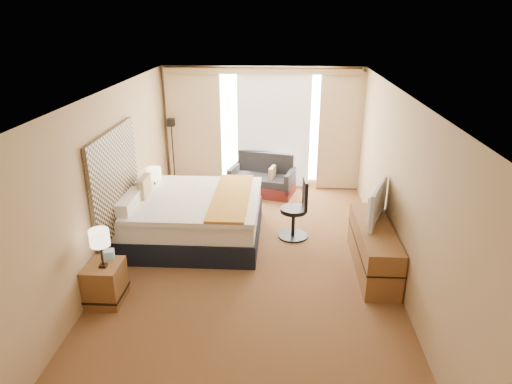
# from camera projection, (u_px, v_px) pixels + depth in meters

# --- Properties ---
(floor) EXTENTS (4.20, 7.00, 0.02)m
(floor) POSITION_uv_depth(u_px,v_px,m) (251.00, 265.00, 7.02)
(floor) COLOR #552618
(floor) RESTS_ON ground
(ceiling) EXTENTS (4.20, 7.00, 0.02)m
(ceiling) POSITION_uv_depth(u_px,v_px,m) (250.00, 94.00, 6.07)
(ceiling) COLOR silver
(ceiling) RESTS_ON wall_back
(wall_back) EXTENTS (4.20, 0.02, 2.60)m
(wall_back) POSITION_uv_depth(u_px,v_px,m) (262.00, 128.00, 9.79)
(wall_back) COLOR tan
(wall_back) RESTS_ON ground
(wall_front) EXTENTS (4.20, 0.02, 2.60)m
(wall_front) POSITION_uv_depth(u_px,v_px,m) (217.00, 356.00, 3.29)
(wall_front) COLOR tan
(wall_front) RESTS_ON ground
(wall_left) EXTENTS (0.02, 7.00, 2.60)m
(wall_left) POSITION_uv_depth(u_px,v_px,m) (108.00, 183.00, 6.66)
(wall_left) COLOR tan
(wall_left) RESTS_ON ground
(wall_right) EXTENTS (0.02, 7.00, 2.60)m
(wall_right) POSITION_uv_depth(u_px,v_px,m) (399.00, 189.00, 6.43)
(wall_right) COLOR tan
(wall_right) RESTS_ON ground
(headboard) EXTENTS (0.06, 1.85, 1.50)m
(headboard) POSITION_uv_depth(u_px,v_px,m) (115.00, 179.00, 6.85)
(headboard) COLOR black
(headboard) RESTS_ON wall_left
(nightstand_left) EXTENTS (0.45, 0.52, 0.55)m
(nightstand_left) POSITION_uv_depth(u_px,v_px,m) (105.00, 283.00, 6.05)
(nightstand_left) COLOR brown
(nightstand_left) RESTS_ON floor
(nightstand_right) EXTENTS (0.45, 0.52, 0.55)m
(nightstand_right) POSITION_uv_depth(u_px,v_px,m) (155.00, 208.00, 8.37)
(nightstand_right) COLOR brown
(nightstand_right) RESTS_ON floor
(media_dresser) EXTENTS (0.50, 1.80, 0.70)m
(media_dresser) POSITION_uv_depth(u_px,v_px,m) (373.00, 248.00, 6.79)
(media_dresser) COLOR brown
(media_dresser) RESTS_ON floor
(window) EXTENTS (2.30, 0.02, 2.30)m
(window) POSITION_uv_depth(u_px,v_px,m) (274.00, 128.00, 9.75)
(window) COLOR white
(window) RESTS_ON wall_back
(curtains) EXTENTS (4.12, 0.19, 2.56)m
(curtains) POSITION_uv_depth(u_px,v_px,m) (262.00, 124.00, 9.65)
(curtains) COLOR #CEB391
(curtains) RESTS_ON floor
(bed) EXTENTS (2.25, 2.06, 1.09)m
(bed) POSITION_uv_depth(u_px,v_px,m) (192.00, 216.00, 7.72)
(bed) COLOR black
(bed) RESTS_ON floor
(loveseat) EXTENTS (1.47, 1.02, 0.83)m
(loveseat) POSITION_uv_depth(u_px,v_px,m) (263.00, 180.00, 9.74)
(loveseat) COLOR #5B1B1A
(loveseat) RESTS_ON floor
(floor_lamp) EXTENTS (0.20, 0.20, 1.55)m
(floor_lamp) POSITION_uv_depth(u_px,v_px,m) (172.00, 140.00, 9.68)
(floor_lamp) COLOR black
(floor_lamp) RESTS_ON floor
(desk_chair) EXTENTS (0.51, 0.51, 1.05)m
(desk_chair) POSITION_uv_depth(u_px,v_px,m) (297.00, 212.00, 7.73)
(desk_chair) COLOR black
(desk_chair) RESTS_ON floor
(lamp_left) EXTENTS (0.25, 0.25, 0.53)m
(lamp_left) POSITION_uv_depth(u_px,v_px,m) (99.00, 239.00, 5.75)
(lamp_left) COLOR black
(lamp_left) RESTS_ON nightstand_left
(lamp_right) EXTENTS (0.25, 0.25, 0.53)m
(lamp_right) POSITION_uv_depth(u_px,v_px,m) (154.00, 174.00, 8.05)
(lamp_right) COLOR black
(lamp_right) RESTS_ON nightstand_right
(tissue_box) EXTENTS (0.16, 0.16, 0.12)m
(tissue_box) POSITION_uv_depth(u_px,v_px,m) (109.00, 254.00, 6.08)
(tissue_box) COLOR #99D1EC
(tissue_box) RESTS_ON nightstand_left
(telephone) EXTENTS (0.20, 0.17, 0.07)m
(telephone) POSITION_uv_depth(u_px,v_px,m) (155.00, 190.00, 8.34)
(telephone) COLOR black
(telephone) RESTS_ON nightstand_right
(television) EXTENTS (0.49, 0.98, 0.58)m
(television) POSITION_uv_depth(u_px,v_px,m) (371.00, 202.00, 6.78)
(television) COLOR black
(television) RESTS_ON media_dresser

